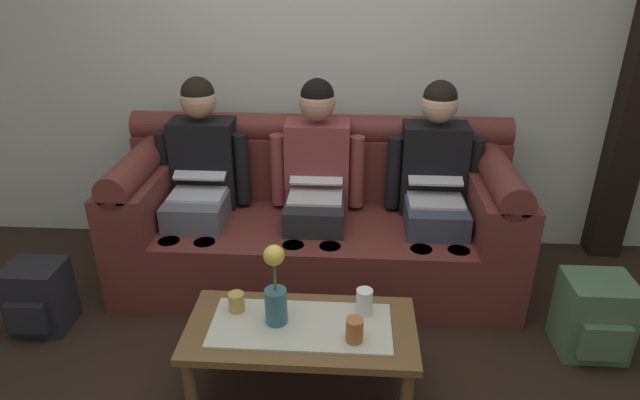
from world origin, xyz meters
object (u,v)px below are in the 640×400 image
(couch, at_px, (317,221))
(person_middle, at_px, (316,177))
(person_left, at_px, (201,175))
(person_right, at_px, (435,180))
(flower_vase, at_px, (275,291))
(cup_near_right, at_px, (355,330))
(backpack_left, at_px, (39,298))
(backpack_right, at_px, (594,317))
(cup_far_center, at_px, (364,302))
(cup_near_left, at_px, (236,302))
(coffee_table, at_px, (301,334))

(couch, height_order, person_middle, person_middle)
(person_left, bearing_deg, person_right, -0.00)
(person_middle, distance_m, flower_vase, 1.00)
(cup_near_right, bearing_deg, flower_vase, 163.14)
(person_middle, distance_m, backpack_left, 1.65)
(person_middle, height_order, backpack_right, person_middle)
(person_middle, xyz_separation_m, backpack_left, (-1.45, -0.63, -0.47))
(couch, bearing_deg, cup_near_right, -77.78)
(person_right, distance_m, backpack_left, 2.28)
(couch, bearing_deg, cup_far_center, -72.75)
(person_left, distance_m, cup_near_right, 1.45)
(person_right, height_order, cup_near_left, person_right)
(couch, distance_m, backpack_right, 1.59)
(person_right, distance_m, cup_far_center, 1.01)
(coffee_table, bearing_deg, backpack_left, 165.76)
(cup_far_center, bearing_deg, backpack_left, 171.22)
(person_right, relative_size, backpack_left, 3.23)
(person_left, xyz_separation_m, cup_near_right, (0.93, -1.09, -0.23))
(cup_near_right, xyz_separation_m, cup_far_center, (0.04, 0.19, 0.01))
(person_left, distance_m, person_right, 1.38)
(cup_near_right, bearing_deg, person_left, 130.37)
(person_left, xyz_separation_m, coffee_table, (0.69, -1.00, -0.34))
(backpack_left, bearing_deg, couch, 23.71)
(cup_near_left, bearing_deg, couch, 71.61)
(flower_vase, bearing_deg, coffee_table, -6.88)
(person_middle, xyz_separation_m, cup_far_center, (0.28, -0.90, -0.23))
(cup_near_left, xyz_separation_m, backpack_left, (-1.14, 0.28, -0.23))
(coffee_table, xyz_separation_m, cup_near_right, (0.24, -0.09, 0.11))
(cup_far_center, xyz_separation_m, backpack_left, (-1.73, 0.27, -0.25))
(person_middle, bearing_deg, flower_vase, -96.40)
(cup_far_center, height_order, backpack_right, cup_far_center)
(person_left, distance_m, cup_far_center, 1.34)
(cup_near_left, bearing_deg, cup_far_center, 1.45)
(backpack_right, bearing_deg, coffee_table, -165.84)
(coffee_table, height_order, backpack_left, backpack_left)
(person_right, height_order, cup_near_right, person_right)
(person_right, relative_size, cup_far_center, 9.83)
(coffee_table, bearing_deg, backpack_right, 14.16)
(backpack_right, bearing_deg, person_middle, 156.25)
(person_left, bearing_deg, couch, 0.34)
(cup_far_center, bearing_deg, person_middle, 107.32)
(person_left, height_order, coffee_table, person_left)
(person_left, distance_m, coffee_table, 1.26)
(person_left, bearing_deg, cup_far_center, -42.79)
(person_left, distance_m, backpack_right, 2.27)
(cup_near_right, bearing_deg, person_right, 67.44)
(person_left, height_order, cup_far_center, person_left)
(couch, bearing_deg, cup_near_left, -108.39)
(person_right, height_order, backpack_left, person_right)
(cup_near_left, height_order, cup_near_right, cup_near_right)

